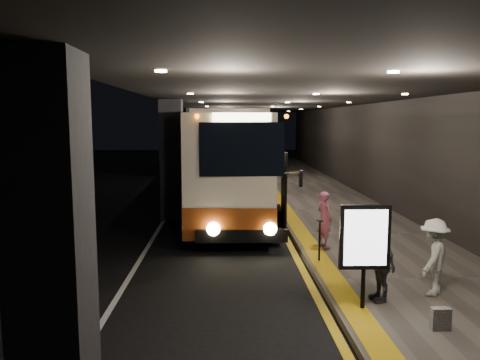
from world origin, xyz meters
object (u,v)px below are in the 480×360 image
object	(u,v)px
passenger_waiting_grey	(380,263)
info_sign	(365,239)
passenger_boarding	(324,219)
passenger_waiting_white	(434,257)
coach_main	(236,166)
bag_polka	(441,319)
coach_second	(236,153)
stanchion_post	(319,241)
coach_third	(229,141)

from	to	relation	value
passenger_waiting_grey	info_sign	distance (m)	0.83
passenger_boarding	passenger_waiting_white	world-z (taller)	passenger_waiting_white
coach_main	bag_polka	distance (m)	11.53
coach_main	bag_polka	bearing A→B (deg)	-70.80
coach_second	bag_polka	size ratio (longest dim) A/B	29.28
bag_polka	stanchion_post	xyz separation A→B (m)	(-1.26, 3.94, 0.32)
coach_main	passenger_boarding	distance (m)	6.20
passenger_waiting_grey	stanchion_post	size ratio (longest dim) A/B	1.46
coach_third	passenger_waiting_grey	size ratio (longest dim) A/B	7.73
stanchion_post	passenger_waiting_white	bearing A→B (deg)	-52.16
coach_main	passenger_waiting_white	bearing A→B (deg)	-65.19
passenger_waiting_grey	bag_polka	distance (m)	1.57
passenger_waiting_white	coach_third	bearing A→B (deg)	-133.40
passenger_boarding	bag_polka	bearing A→B (deg)	164.79
coach_second	passenger_boarding	bearing A→B (deg)	-83.58
coach_second	bag_polka	world-z (taller)	coach_second
coach_second	bag_polka	bearing A→B (deg)	-83.22
coach_second	stanchion_post	size ratio (longest dim) A/B	10.89
passenger_waiting_grey	bag_polka	bearing A→B (deg)	11.13
passenger_waiting_grey	stanchion_post	bearing A→B (deg)	-178.96
passenger_waiting_white	passenger_waiting_grey	size ratio (longest dim) A/B	1.04
bag_polka	stanchion_post	distance (m)	4.15
passenger_waiting_white	coach_second	bearing A→B (deg)	-129.28
coach_third	coach_main	bearing A→B (deg)	-93.17
info_sign	passenger_boarding	bearing A→B (deg)	88.07
coach_third	passenger_boarding	size ratio (longest dim) A/B	7.49
coach_main	passenger_waiting_grey	world-z (taller)	coach_main
coach_main	passenger_boarding	world-z (taller)	coach_main
coach_main	passenger_waiting_grey	xyz separation A→B (m)	(2.57, -9.65, -0.95)
coach_second	passenger_waiting_white	xyz separation A→B (m)	(3.53, -19.42, -0.76)
coach_main	passenger_boarding	bearing A→B (deg)	-64.66
info_sign	bag_polka	bearing A→B (deg)	-41.19
coach_second	passenger_waiting_grey	bearing A→B (deg)	-84.40
coach_third	passenger_boarding	bearing A→B (deg)	-88.96
passenger_waiting_white	stanchion_post	xyz separation A→B (m)	(-1.83, 2.35, -0.26)
passenger_waiting_white	bag_polka	distance (m)	1.79
passenger_boarding	passenger_waiting_grey	world-z (taller)	passenger_boarding
passenger_boarding	info_sign	distance (m)	4.41
coach_third	bag_polka	xyz separation A→B (m)	(3.23, -36.63, -1.40)
coach_third	stanchion_post	distance (m)	32.76
coach_second	passenger_waiting_white	distance (m)	19.76
coach_second	bag_polka	distance (m)	21.27
passenger_boarding	stanchion_post	distance (m)	1.45
bag_polka	info_sign	bearing A→B (deg)	138.16
passenger_waiting_white	bag_polka	xyz separation A→B (m)	(-0.57, -1.59, -0.59)
passenger_waiting_white	info_sign	size ratio (longest dim) A/B	0.79
coach_third	passenger_boarding	xyz separation A→B (m)	(2.38, -31.32, -0.81)
coach_third	passenger_waiting_grey	world-z (taller)	coach_third
info_sign	stanchion_post	xyz separation A→B (m)	(-0.21, 3.01, -0.82)
coach_main	passenger_waiting_white	distance (m)	10.15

